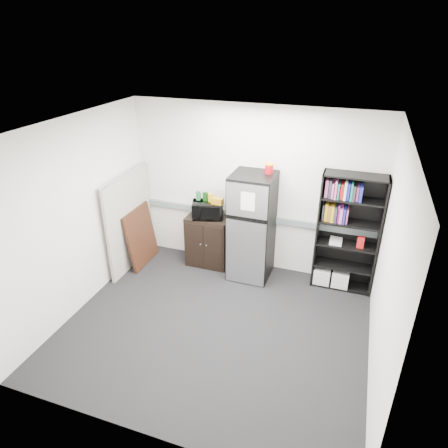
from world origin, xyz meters
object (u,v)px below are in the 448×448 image
Objects in this scene: bookshelf at (346,231)px; cabinet at (209,241)px; cubicle_partition at (130,221)px; microwave at (208,210)px; refrigerator at (252,227)px.

bookshelf reaches higher than cabinet.
cabinet is (1.23, 0.42, -0.37)m from cubicle_partition.
refrigerator is (0.77, -0.06, -0.15)m from microwave.
cabinet is (-2.18, -0.07, -0.53)m from bookshelf.
refrigerator reaches higher than microwave.
cabinet is 0.51× the size of refrigerator.
cubicle_partition is 1.31m from microwave.
refrigerator reaches higher than cubicle_partition.
refrigerator is (1.99, 0.34, 0.05)m from cubicle_partition.
cabinet is 0.58m from microwave.
bookshelf is 1.43m from refrigerator.
cabinet is at bearing 18.94° from cubicle_partition.
cabinet is at bearing 71.62° from microwave.
cubicle_partition is at bearing -171.87° from bookshelf.
bookshelf is 2.25m from cabinet.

